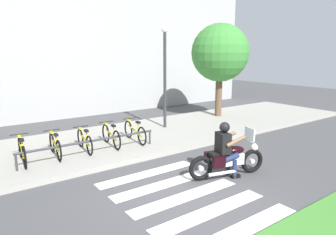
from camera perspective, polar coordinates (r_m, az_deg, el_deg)
name	(u,v)px	position (r m, az deg, el deg)	size (l,w,h in m)	color
ground_plane	(189,195)	(6.97, 3.93, -14.45)	(48.00, 48.00, 0.00)	#424244
sidewalk	(102,143)	(10.69, -12.26, -4.75)	(24.00, 4.40, 0.15)	gray
crosswalk_stripe_0	(242,230)	(5.92, 13.76, -19.87)	(2.80, 0.40, 0.01)	white
crosswalk_stripe_1	(211,211)	(6.39, 8.07, -17.11)	(2.80, 0.40, 0.01)	white
crosswalk_stripe_2	(186,196)	(6.91, 3.33, -14.62)	(2.80, 0.40, 0.01)	white
crosswalk_stripe_3	(165,184)	(7.49, -0.63, -12.43)	(2.80, 0.40, 0.01)	white
crosswalk_stripe_4	(147,174)	(8.10, -3.94, -10.51)	(2.80, 0.40, 0.01)	white
motorcycle	(228,159)	(7.92, 11.21, -7.72)	(2.09, 0.88, 1.23)	black
rider	(226,146)	(7.77, 10.82, -5.24)	(0.72, 0.65, 1.44)	black
bicycle_0	(22,151)	(9.23, -25.81, -5.67)	(0.48, 1.64, 0.74)	black
bicycle_1	(55,145)	(9.40, -20.51, -4.93)	(0.48, 1.56, 0.73)	black
bicycle_2	(85,141)	(9.66, -15.45, -4.20)	(0.48, 1.56, 0.72)	black
bicycle_3	(111,136)	(9.98, -10.70, -3.38)	(0.48, 1.60, 0.75)	black
bicycle_4	(135,132)	(10.37, -6.28, -2.67)	(0.48, 1.70, 0.75)	black
bike_rack	(91,142)	(9.13, -14.25, -4.49)	(4.13, 0.07, 0.49)	#333338
street_lamp	(165,68)	(12.05, -0.60, 9.25)	(0.28, 0.28, 4.16)	#2D2D33
tree_near_rack	(220,53)	(14.57, 9.79, 11.86)	(2.68, 2.68, 4.49)	brown
building_backdrop	(49,44)	(15.66, -21.49, 12.70)	(24.00, 1.20, 7.05)	#9A9A9A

